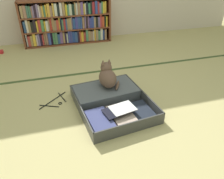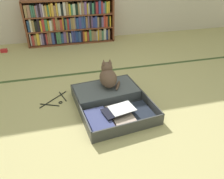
% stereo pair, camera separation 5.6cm
% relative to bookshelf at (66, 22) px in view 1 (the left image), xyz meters
% --- Properties ---
extents(ground_plane, '(10.00, 10.00, 0.00)m').
position_rel_bookshelf_xyz_m(ground_plane, '(0.24, -2.23, -0.37)').
color(ground_plane, tan).
extents(tatami_border, '(4.80, 0.05, 0.00)m').
position_rel_bookshelf_xyz_m(tatami_border, '(0.24, -1.27, -0.36)').
color(tatami_border, '#3F532A').
rests_on(tatami_border, ground_plane).
extents(bookshelf, '(1.51, 0.29, 0.75)m').
position_rel_bookshelf_xyz_m(bookshelf, '(0.00, 0.00, 0.00)').
color(bookshelf, brown).
rests_on(bookshelf, ground_plane).
extents(open_suitcase, '(0.79, 0.91, 0.13)m').
position_rel_bookshelf_xyz_m(open_suitcase, '(0.22, -2.06, -0.31)').
color(open_suitcase, '#3E3F3F').
rests_on(open_suitcase, ground_plane).
extents(black_cat, '(0.25, 0.28, 0.30)m').
position_rel_bookshelf_xyz_m(black_cat, '(0.25, -1.87, -0.13)').
color(black_cat, brown).
rests_on(black_cat, open_suitcase).
extents(clothes_hanger, '(0.30, 0.28, 0.01)m').
position_rel_bookshelf_xyz_m(clothes_hanger, '(-0.34, -1.85, -0.36)').
color(clothes_hanger, black).
rests_on(clothes_hanger, ground_plane).
extents(small_red_pouch, '(0.10, 0.07, 0.05)m').
position_rel_bookshelf_xyz_m(small_red_pouch, '(-1.13, -0.21, -0.34)').
color(small_red_pouch, red).
rests_on(small_red_pouch, ground_plane).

